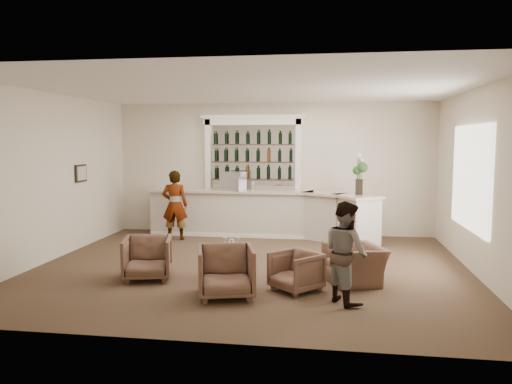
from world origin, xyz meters
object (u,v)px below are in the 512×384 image
at_px(espresso_machine, 233,181).
at_px(cocktail_table, 231,264).
at_px(guest, 346,252).
at_px(armchair_left, 147,258).
at_px(armchair_right, 296,271).
at_px(sommelier, 175,205).
at_px(armchair_center, 226,272).
at_px(armchair_far, 354,264).
at_px(flower_vase, 359,172).
at_px(bar_counter, 264,214).

bearing_deg(espresso_machine, cocktail_table, -64.07).
distance_m(cocktail_table, guest, 2.21).
distance_m(cocktail_table, espresso_machine, 3.95).
distance_m(armchair_left, armchair_right, 2.58).
distance_m(sommelier, espresso_machine, 1.54).
xyz_separation_m(guest, armchair_left, (-3.32, 0.74, -0.38)).
bearing_deg(espresso_machine, armchair_right, -51.24).
height_order(armchair_left, armchair_center, armchair_center).
height_order(armchair_center, armchair_far, armchair_center).
bearing_deg(flower_vase, espresso_machine, 170.41).
bearing_deg(espresso_machine, bar_counter, 17.54).
bearing_deg(bar_counter, armchair_center, -89.21).
xyz_separation_m(guest, armchair_center, (-1.79, -0.02, -0.36)).
bearing_deg(armchair_far, espresso_machine, -163.39).
relative_size(armchair_right, flower_vase, 0.74).
bearing_deg(armchair_center, guest, -14.93).
xyz_separation_m(armchair_center, armchair_right, (1.03, 0.46, -0.08)).
height_order(sommelier, armchair_far, sommelier).
bearing_deg(cocktail_table, espresso_machine, 100.56).
height_order(cocktail_table, armchair_far, armchair_far).
xyz_separation_m(guest, espresso_machine, (-2.60, 4.72, 0.62)).
relative_size(bar_counter, armchair_right, 8.32).
xyz_separation_m(bar_counter, armchair_left, (-1.47, -4.01, -0.21)).
bearing_deg(armchair_right, armchair_left, -143.76).
bearing_deg(guest, espresso_machine, -4.60).
bearing_deg(armchair_center, armchair_far, 12.82).
bearing_deg(armchair_far, guest, -30.40).
bearing_deg(armchair_right, sommelier, 173.56).
bearing_deg(guest, armchair_left, 43.96).
bearing_deg(armchair_left, flower_vase, 28.56).
distance_m(sommelier, armchair_left, 3.44).
xyz_separation_m(guest, armchair_far, (0.18, 1.04, -0.43)).
height_order(guest, armchair_right, guest).
relative_size(sommelier, armchair_right, 2.42).
height_order(armchair_far, espresso_machine, espresso_machine).
height_order(armchair_right, espresso_machine, espresso_machine).
bearing_deg(guest, armchair_far, -43.36).
relative_size(sommelier, flower_vase, 1.78).
bearing_deg(sommelier, flower_vase, 175.27).
bearing_deg(espresso_machine, armchair_far, -37.49).
relative_size(armchair_right, armchair_far, 0.71).
bearing_deg(armchair_far, sommelier, -147.32).
distance_m(guest, armchair_center, 1.82).
relative_size(sommelier, espresso_machine, 3.19).
bearing_deg(guest, cocktail_table, 28.98).
bearing_deg(armchair_right, espresso_machine, 156.21).
relative_size(bar_counter, armchair_left, 7.10).
bearing_deg(armchair_left, armchair_right, -21.05).
distance_m(armchair_far, flower_vase, 3.45).
distance_m(bar_counter, armchair_center, 4.77).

